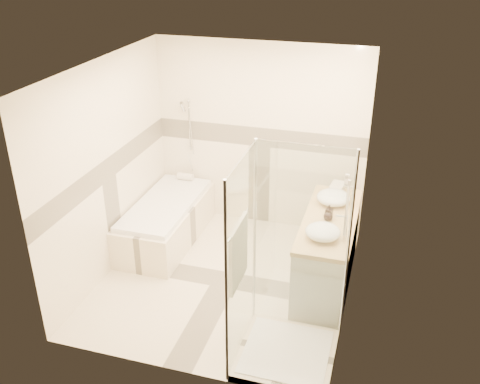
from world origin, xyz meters
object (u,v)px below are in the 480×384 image
(vessel_sink_far, at_px, (323,232))
(amenity_bottle_b, at_px, (328,215))
(shower_enclosure, at_px, (278,309))
(amenity_bottle_a, at_px, (329,211))
(bathtub, at_px, (166,219))
(vanity, at_px, (328,251))
(vessel_sink_near, at_px, (333,197))

(vessel_sink_far, bearing_deg, amenity_bottle_b, 90.00)
(shower_enclosure, relative_size, amenity_bottle_a, 13.21)
(bathtub, relative_size, amenity_bottle_b, 12.69)
(shower_enclosure, distance_m, amenity_bottle_a, 1.37)
(vanity, bearing_deg, vessel_sink_near, 93.18)
(vanity, bearing_deg, vessel_sink_far, -92.57)
(vessel_sink_far, height_order, amenity_bottle_a, amenity_bottle_a)
(vessel_sink_far, bearing_deg, shower_enclosure, -108.27)
(shower_enclosure, height_order, vessel_sink_near, shower_enclosure)
(vanity, relative_size, vessel_sink_far, 4.46)
(vessel_sink_near, bearing_deg, vessel_sink_far, -90.00)
(vessel_sink_near, relative_size, amenity_bottle_b, 2.89)
(shower_enclosure, distance_m, vessel_sink_near, 1.71)
(bathtub, bearing_deg, amenity_bottle_a, -9.20)
(vessel_sink_near, bearing_deg, amenity_bottle_a, -90.00)
(bathtub, xyz_separation_m, vessel_sink_far, (2.13, -0.79, 0.62))
(shower_enclosure, bearing_deg, vanity, 77.03)
(amenity_bottle_b, bearing_deg, bathtub, 169.23)
(amenity_bottle_a, distance_m, amenity_bottle_b, 0.06)
(vessel_sink_near, bearing_deg, bathtub, -179.74)
(vanity, distance_m, vessel_sink_far, 0.67)
(amenity_bottle_b, bearing_deg, vessel_sink_near, 90.00)
(amenity_bottle_b, bearing_deg, amenity_bottle_a, 90.00)
(vanity, height_order, amenity_bottle_b, amenity_bottle_b)
(vessel_sink_far, xyz_separation_m, amenity_bottle_a, (0.00, 0.45, 0.00))
(vessel_sink_near, xyz_separation_m, amenity_bottle_b, (0.00, -0.41, -0.01))
(vessel_sink_near, bearing_deg, shower_enclosure, -99.50)
(shower_enclosure, relative_size, vessel_sink_far, 5.61)
(vessel_sink_near, bearing_deg, vanity, -86.82)
(bathtub, bearing_deg, amenity_bottle_b, -10.77)
(bathtub, distance_m, vessel_sink_near, 2.22)
(shower_enclosure, distance_m, vessel_sink_far, 0.96)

